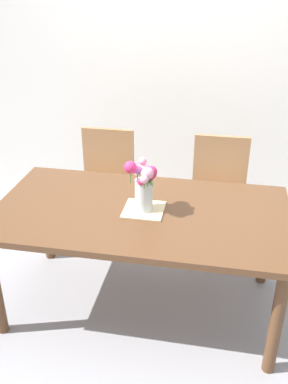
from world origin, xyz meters
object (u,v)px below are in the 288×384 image
Objects in this scene: chair_left at (106,178)px; flower_vase at (144,183)px; dining_table at (141,221)px; chair_right at (219,187)px.

chair_left is 2.82× the size of flower_vase.
chair_left is at bearing 118.81° from dining_table.
chair_right is at bearing 62.30° from flower_vase.
chair_right is 2.82× the size of flower_vase.
flower_vase is (0.02, -0.00, 0.26)m from dining_table.
chair_right is at bearing 61.19° from dining_table.
flower_vase is (0.47, -0.82, 0.39)m from chair_left.
chair_right is (0.45, 0.82, -0.13)m from dining_table.
chair_left is 0.90m from chair_right.
dining_table is at bearing 118.81° from chair_left.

